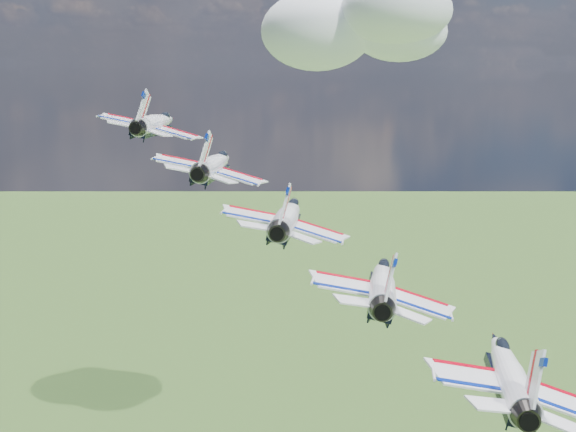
# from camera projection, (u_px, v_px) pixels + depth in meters

# --- Properties ---
(cloud_far) EXTENTS (54.06, 42.47, 21.24)m
(cloud_far) POSITION_uv_depth(u_px,v_px,m) (350.00, 18.00, 266.74)
(cloud_far) COLOR white
(jet_0) EXTENTS (11.59, 15.81, 6.94)m
(jet_0) POSITION_uv_depth(u_px,v_px,m) (156.00, 123.00, 88.03)
(jet_0) COLOR white
(jet_1) EXTENTS (11.59, 15.81, 6.94)m
(jet_1) POSITION_uv_depth(u_px,v_px,m) (215.00, 164.00, 79.22)
(jet_1) COLOR silver
(jet_2) EXTENTS (11.59, 15.81, 6.94)m
(jet_2) POSITION_uv_depth(u_px,v_px,m) (288.00, 216.00, 70.40)
(jet_2) COLOR silver
(jet_3) EXTENTS (11.59, 15.81, 6.94)m
(jet_3) POSITION_uv_depth(u_px,v_px,m) (382.00, 283.00, 61.59)
(jet_3) COLOR white
(jet_4) EXTENTS (11.59, 15.81, 6.94)m
(jet_4) POSITION_uv_depth(u_px,v_px,m) (508.00, 371.00, 52.77)
(jet_4) COLOR white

